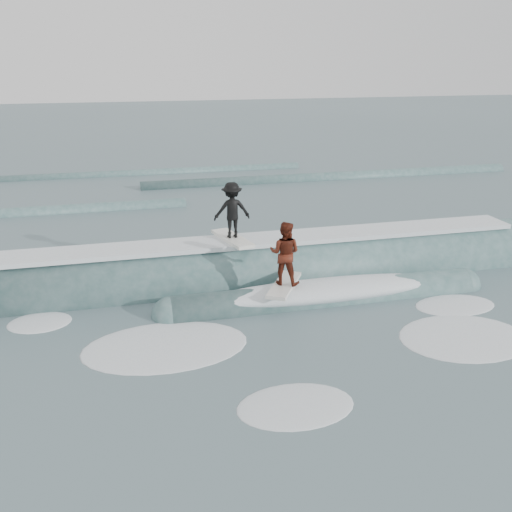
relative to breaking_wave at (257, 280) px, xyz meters
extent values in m
plane|color=#40585E|center=(-0.21, -3.80, -0.04)|extent=(160.00, 160.00, 0.00)
cylinder|color=#345958|center=(-0.21, 0.25, -0.04)|extent=(20.88, 2.38, 2.38)
cylinder|color=#345958|center=(1.59, -1.95, -0.04)|extent=(9.00, 1.09, 1.09)
sphere|color=#345958|center=(-2.91, -1.95, -0.04)|extent=(1.09, 1.09, 1.09)
sphere|color=#345958|center=(6.09, -1.95, -0.04)|extent=(1.09, 1.09, 1.09)
cube|color=white|center=(-0.21, 0.25, 1.23)|extent=(18.00, 1.30, 0.14)
ellipsoid|color=white|center=(1.59, -1.95, 0.26)|extent=(7.60, 1.30, 0.60)
cube|color=white|center=(-0.71, 0.25, 1.35)|extent=(1.02, 2.07, 0.10)
imported|color=black|center=(-0.71, 0.25, 2.25)|extent=(1.12, 0.66, 1.72)
cube|color=silver|center=(0.32, -1.95, 0.56)|extent=(1.50, 2.00, 0.10)
imported|color=#4D190E|center=(0.32, -1.95, 1.52)|extent=(1.11, 1.04, 1.81)
ellipsoid|color=white|center=(-6.36, -1.50, -0.04)|extent=(1.72, 1.17, 0.10)
ellipsoid|color=white|center=(4.13, -5.01, -0.04)|extent=(3.21, 2.19, 0.10)
ellipsoid|color=white|center=(5.03, -3.22, -0.04)|extent=(1.93, 1.32, 0.10)
ellipsoid|color=white|center=(-0.91, -6.83, -0.04)|extent=(2.78, 1.90, 0.10)
ellipsoid|color=white|center=(-3.23, -3.63, -0.04)|extent=(3.48, 2.37, 0.10)
cylinder|color=#345958|center=(8.20, 14.20, -0.04)|extent=(22.00, 0.80, 0.80)
cylinder|color=#345958|center=(-3.71, 18.20, -0.04)|extent=(22.00, 0.60, 0.60)
camera|label=1|loc=(-4.11, -16.24, 6.71)|focal=40.00mm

